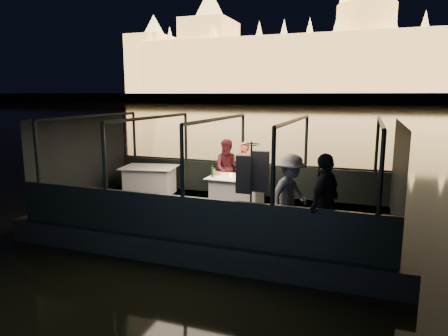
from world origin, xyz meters
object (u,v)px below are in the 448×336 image
(chair_port_right, at_px, (251,184))
(person_woman_coral, at_px, (244,171))
(dining_table_aft, at_px, (150,181))
(wine_bottle, at_px, (212,171))
(chair_port_left, at_px, (222,182))
(coat_stand, at_px, (251,194))
(person_man_maroon, at_px, (228,171))
(passenger_dark, at_px, (324,207))
(passenger_stripe, at_px, (290,195))
(dining_table_central, at_px, (237,191))

(chair_port_right, relative_size, person_woman_coral, 0.54)
(dining_table_aft, bearing_deg, wine_bottle, -13.94)
(chair_port_left, distance_m, coat_stand, 3.28)
(person_man_maroon, height_order, wine_bottle, person_man_maroon)
(dining_table_aft, relative_size, person_woman_coral, 0.97)
(chair_port_right, height_order, coat_stand, coat_stand)
(passenger_dark, bearing_deg, chair_port_right, -126.64)
(person_man_maroon, bearing_deg, passenger_stripe, -65.44)
(chair_port_right, distance_m, person_man_maroon, 0.78)
(coat_stand, bearing_deg, chair_port_right, 106.00)
(person_woman_coral, bearing_deg, chair_port_right, -36.41)
(passenger_stripe, height_order, passenger_dark, passenger_dark)
(dining_table_central, bearing_deg, person_woman_coral, 94.19)
(person_woman_coral, bearing_deg, dining_table_aft, -164.06)
(chair_port_right, bearing_deg, wine_bottle, -156.58)
(chair_port_left, xyz_separation_m, wine_bottle, (0.07, -0.88, 0.47))
(dining_table_central, relative_size, chair_port_left, 1.57)
(dining_table_aft, xyz_separation_m, person_man_maroon, (2.25, 0.47, 0.36))
(chair_port_left, xyz_separation_m, person_woman_coral, (0.60, 0.21, 0.30))
(chair_port_left, bearing_deg, person_woman_coral, 31.23)
(passenger_stripe, bearing_deg, wine_bottle, 80.78)
(dining_table_central, bearing_deg, chair_port_left, 134.91)
(wine_bottle, bearing_deg, chair_port_right, 48.16)
(dining_table_aft, bearing_deg, chair_port_right, 6.48)
(person_man_maroon, bearing_deg, dining_table_central, -73.16)
(dining_table_central, relative_size, person_woman_coral, 0.91)
(wine_bottle, bearing_deg, passenger_stripe, -34.22)
(chair_port_right, height_order, passenger_dark, passenger_dark)
(chair_port_right, bearing_deg, passenger_dark, -78.04)
(dining_table_central, bearing_deg, chair_port_right, 74.54)
(person_woman_coral, relative_size, person_man_maroon, 0.97)
(coat_stand, bearing_deg, dining_table_central, 114.85)
(chair_port_left, distance_m, passenger_stripe, 3.44)
(person_man_maroon, bearing_deg, person_woman_coral, -6.50)
(dining_table_aft, xyz_separation_m, chair_port_left, (2.11, 0.34, 0.06))
(chair_port_right, xyz_separation_m, wine_bottle, (-0.78, -0.88, 0.47))
(dining_table_aft, bearing_deg, passenger_stripe, -25.20)
(dining_table_central, relative_size, dining_table_aft, 0.94)
(passenger_stripe, height_order, wine_bottle, passenger_stripe)
(person_woman_coral, xyz_separation_m, passenger_stripe, (1.77, -2.66, 0.10))
(person_woman_coral, bearing_deg, wine_bottle, -111.70)
(chair_port_right, distance_m, passenger_dark, 3.82)
(passenger_dark, height_order, wine_bottle, passenger_dark)
(dining_table_central, relative_size, passenger_stripe, 0.85)
(wine_bottle, bearing_deg, chair_port_left, 94.41)
(chair_port_right, relative_size, coat_stand, 0.44)
(chair_port_right, bearing_deg, dining_table_aft, 161.74)
(passenger_dark, bearing_deg, dining_table_aft, -100.74)
(chair_port_right, height_order, person_woman_coral, person_woman_coral)
(passenger_stripe, bearing_deg, dining_table_central, 68.83)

